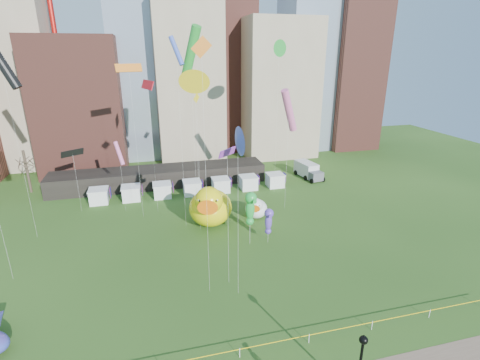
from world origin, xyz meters
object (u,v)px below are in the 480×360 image
object	(u,v)px
seahorse_green	(250,206)
seahorse_purple	(269,219)
small_duck	(256,208)
box_truck	(308,170)
big_duck	(210,206)

from	to	relation	value
seahorse_green	seahorse_purple	distance (m)	3.12
small_duck	seahorse_green	bearing A→B (deg)	-90.80
box_truck	small_duck	bearing A→B (deg)	-144.44
big_duck	small_duck	bearing A→B (deg)	19.71
big_duck	box_truck	bearing A→B (deg)	49.75
box_truck	seahorse_green	bearing A→B (deg)	-138.34
big_duck	seahorse_purple	distance (m)	9.19
small_duck	seahorse_purple	distance (m)	7.59
seahorse_green	seahorse_purple	world-z (taller)	seahorse_green
small_duck	seahorse_green	distance (m)	8.64
seahorse_green	seahorse_purple	xyz separation A→B (m)	(2.37, -0.17, -2.02)
small_duck	box_truck	bearing A→B (deg)	66.41
big_duck	box_truck	distance (m)	26.81
seahorse_green	box_truck	bearing A→B (deg)	40.95
seahorse_purple	seahorse_green	bearing A→B (deg)	-176.95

